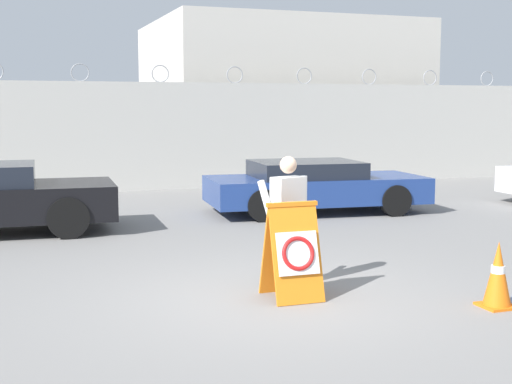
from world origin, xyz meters
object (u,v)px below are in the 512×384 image
(parked_car_rear_sedan, at_px, (314,186))
(barricade_sign, at_px, (293,251))
(security_guard, at_px, (288,216))
(traffic_cone_near, at_px, (498,275))

(parked_car_rear_sedan, bearing_deg, barricade_sign, -111.28)
(barricade_sign, xyz_separation_m, parked_car_rear_sedan, (3.00, 6.11, 0.00))
(security_guard, relative_size, parked_car_rear_sedan, 0.35)
(security_guard, xyz_separation_m, parked_car_rear_sedan, (2.86, 5.60, -0.32))
(security_guard, distance_m, traffic_cone_near, 2.53)
(traffic_cone_near, relative_size, parked_car_rear_sedan, 0.16)
(barricade_sign, xyz_separation_m, security_guard, (0.14, 0.50, 0.33))
(security_guard, bearing_deg, barricade_sign, 55.98)
(traffic_cone_near, xyz_separation_m, parked_car_rear_sedan, (0.97, 7.21, 0.20))
(security_guard, relative_size, traffic_cone_near, 2.17)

